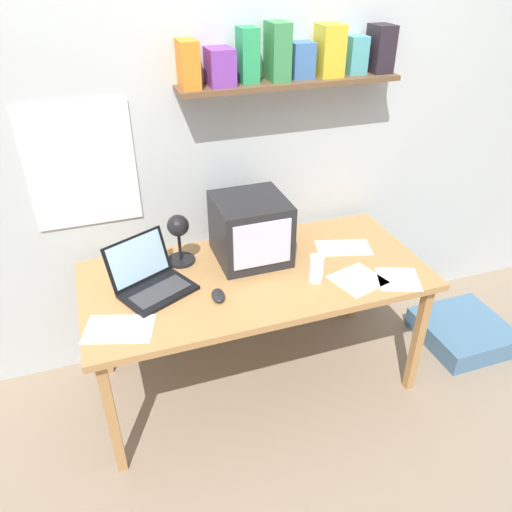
{
  "coord_description": "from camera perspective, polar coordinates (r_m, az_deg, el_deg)",
  "views": [
    {
      "loc": [
        -0.67,
        -1.94,
        2.1
      ],
      "look_at": [
        0.0,
        0.0,
        0.82
      ],
      "focal_mm": 35.0,
      "sensor_mm": 36.0,
      "label": 1
    }
  ],
  "objects": [
    {
      "name": "ground_plane",
      "position": [
        2.93,
        0.0,
        -13.76
      ],
      "size": [
        12.0,
        12.0,
        0.0
      ],
      "primitive_type": "plane",
      "color": "gray"
    },
    {
      "name": "back_wall",
      "position": [
        2.63,
        -3.41,
        14.43
      ],
      "size": [
        5.6,
        0.24,
        2.6
      ],
      "color": "silver",
      "rests_on": "ground_plane"
    },
    {
      "name": "corner_desk",
      "position": [
        2.5,
        0.0,
        -3.03
      ],
      "size": [
        1.69,
        0.8,
        0.72
      ],
      "color": "#B27F48",
      "rests_on": "ground_plane"
    },
    {
      "name": "crt_monitor",
      "position": [
        2.52,
        -0.63,
        3.1
      ],
      "size": [
        0.35,
        0.36,
        0.33
      ],
      "rotation": [
        0.0,
        0.0,
        -0.0
      ],
      "color": "#232326",
      "rests_on": "corner_desk"
    },
    {
      "name": "laptop",
      "position": [
        2.39,
        -12.09,
        -2.4
      ],
      "size": [
        0.41,
        0.4,
        0.23
      ],
      "rotation": [
        0.0,
        0.0,
        0.45
      ],
      "color": "black",
      "rests_on": "corner_desk"
    },
    {
      "name": "desk_lamp",
      "position": [
        2.45,
        -8.83,
        2.56
      ],
      "size": [
        0.14,
        0.19,
        0.29
      ],
      "rotation": [
        0.0,
        0.0,
        -0.14
      ],
      "color": "black",
      "rests_on": "corner_desk"
    },
    {
      "name": "juice_glass",
      "position": [
        2.4,
        6.89,
        -1.58
      ],
      "size": [
        0.07,
        0.07,
        0.13
      ],
      "color": "white",
      "rests_on": "corner_desk"
    },
    {
      "name": "computer_mouse",
      "position": [
        2.3,
        -4.35,
        -4.52
      ],
      "size": [
        0.07,
        0.11,
        0.03
      ],
      "rotation": [
        0.0,
        0.0,
        -0.12
      ],
      "color": "#232326",
      "rests_on": "corner_desk"
    },
    {
      "name": "open_notebook",
      "position": [
        2.52,
        15.95,
        -2.57
      ],
      "size": [
        0.26,
        0.26,
        0.0
      ],
      "rotation": [
        0.0,
        0.0,
        -0.38
      ],
      "color": "white",
      "rests_on": "corner_desk"
    },
    {
      "name": "loose_paper_near_monitor",
      "position": [
        2.21,
        -15.37,
        -8.03
      ],
      "size": [
        0.33,
        0.26,
        0.0
      ],
      "rotation": [
        0.0,
        0.0,
        -0.3
      ],
      "color": "white",
      "rests_on": "corner_desk"
    },
    {
      "name": "printed_handout",
      "position": [
        2.47,
        11.54,
        -2.67
      ],
      "size": [
        0.27,
        0.27,
        0.0
      ],
      "rotation": [
        0.0,
        0.0,
        0.27
      ],
      "color": "white",
      "rests_on": "corner_desk"
    },
    {
      "name": "loose_paper_near_laptop",
      "position": [
        2.71,
        9.94,
        0.94
      ],
      "size": [
        0.32,
        0.23,
        0.0
      ],
      "rotation": [
        0.0,
        0.0,
        -0.28
      ],
      "color": "white",
      "rests_on": "corner_desk"
    },
    {
      "name": "floor_cushion",
      "position": [
        3.38,
        22.56,
        -7.96
      ],
      "size": [
        0.5,
        0.5,
        0.13
      ],
      "color": "#497091",
      "rests_on": "ground_plane"
    }
  ]
}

